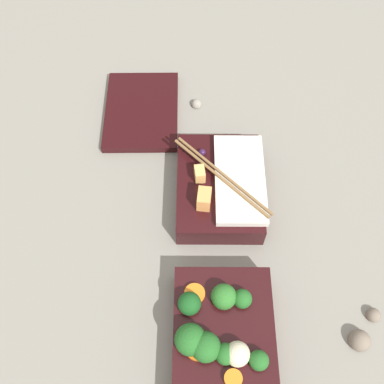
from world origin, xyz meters
The scene contains 7 objects.
ground_plane centered at (0.00, 0.00, 0.00)m, with size 3.00×3.00×0.00m, color gray.
bento_tray_vegetable centered at (-0.11, 0.00, 0.03)m, with size 0.19×0.14×0.08m.
bento_tray_rice centered at (0.14, -0.01, 0.03)m, with size 0.19×0.16×0.07m.
bento_lid centered at (0.32, 0.14, 0.01)m, with size 0.19×0.14×0.01m, color black.
pebble_0 centered at (-0.08, -0.23, 0.01)m, with size 0.02×0.02×0.02m, color #7A6B5B.
pebble_1 centered at (0.34, 0.04, 0.01)m, with size 0.02×0.02×0.02m, color gray.
pebble_2 centered at (-0.11, -0.20, 0.01)m, with size 0.03×0.03×0.03m, color #7A6B5B.
Camera 1 is at (-0.26, 0.04, 0.67)m, focal length 42.00 mm.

